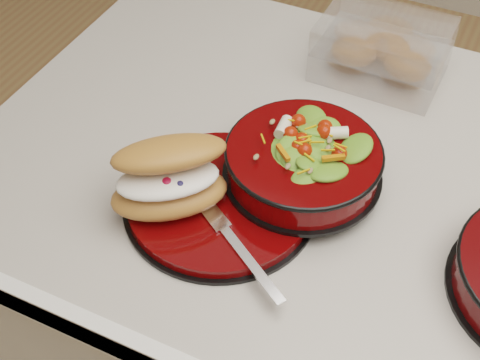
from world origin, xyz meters
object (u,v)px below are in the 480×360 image
at_px(croissant, 170,178).
at_px(fork, 240,249).
at_px(pastry_box, 382,50).
at_px(dinner_plate, 220,201).
at_px(salad_bowl, 304,158).
at_px(island_counter, 360,352).

relative_size(croissant, fork, 1.13).
bearing_deg(pastry_box, croissant, -109.73).
bearing_deg(croissant, dinner_plate, -4.76).
height_order(salad_bowl, fork, salad_bowl).
height_order(dinner_plate, croissant, croissant).
relative_size(dinner_plate, salad_bowl, 1.20).
bearing_deg(fork, pastry_box, 27.54).
bearing_deg(island_counter, pastry_box, 114.29).
distance_m(fork, pastry_box, 0.45).
relative_size(island_counter, dinner_plate, 4.72).
bearing_deg(island_counter, fork, -126.68).
bearing_deg(salad_bowl, fork, -98.19).
height_order(island_counter, pastry_box, pastry_box).
bearing_deg(fork, dinner_plate, 74.31).
bearing_deg(pastry_box, dinner_plate, -104.36).
distance_m(island_counter, fork, 0.53).
xyz_separation_m(island_counter, dinner_plate, (-0.21, -0.13, 0.46)).
relative_size(island_counter, salad_bowl, 5.68).
bearing_deg(pastry_box, salad_bowl, -92.79).
bearing_deg(croissant, island_counter, -6.34).
bearing_deg(salad_bowl, dinner_plate, -135.77).
distance_m(island_counter, pastry_box, 0.56).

